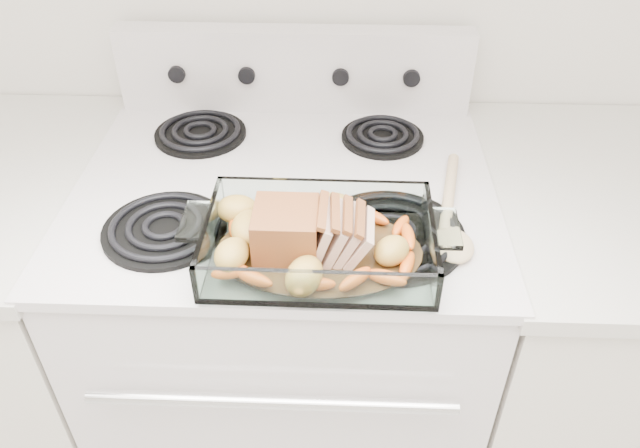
{
  "coord_description": "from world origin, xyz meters",
  "views": [
    {
      "loc": [
        0.1,
        0.69,
        1.6
      ],
      "look_at": [
        0.07,
        1.45,
        0.99
      ],
      "focal_mm": 35.0,
      "sensor_mm": 36.0,
      "label": 1
    }
  ],
  "objects_px": {
    "electric_range": "(292,341)",
    "counter_right": "(578,354)",
    "pork_roast": "(302,232)",
    "counter_left": "(14,337)",
    "baking_dish": "(320,246)"
  },
  "relations": [
    {
      "from": "counter_left",
      "to": "baking_dish",
      "type": "xyz_separation_m",
      "value": [
        0.74,
        -0.22,
        0.5
      ]
    },
    {
      "from": "counter_right",
      "to": "baking_dish",
      "type": "xyz_separation_m",
      "value": [
        -0.59,
        -0.22,
        0.5
      ]
    },
    {
      "from": "electric_range",
      "to": "baking_dish",
      "type": "bearing_deg",
      "value": -71.69
    },
    {
      "from": "electric_range",
      "to": "baking_dish",
      "type": "relative_size",
      "value": 3.15
    },
    {
      "from": "counter_left",
      "to": "counter_right",
      "type": "relative_size",
      "value": 1.0
    },
    {
      "from": "counter_left",
      "to": "counter_right",
      "type": "bearing_deg",
      "value": 0.0
    },
    {
      "from": "electric_range",
      "to": "counter_right",
      "type": "relative_size",
      "value": 1.2
    },
    {
      "from": "pork_roast",
      "to": "counter_right",
      "type": "bearing_deg",
      "value": 9.84
    },
    {
      "from": "electric_range",
      "to": "baking_dish",
      "type": "xyz_separation_m",
      "value": [
        0.07,
        -0.22,
        0.48
      ]
    },
    {
      "from": "counter_right",
      "to": "pork_roast",
      "type": "xyz_separation_m",
      "value": [
        -0.62,
        -0.22,
        0.52
      ]
    },
    {
      "from": "electric_range",
      "to": "counter_right",
      "type": "distance_m",
      "value": 0.67
    },
    {
      "from": "electric_range",
      "to": "pork_roast",
      "type": "bearing_deg",
      "value": -78.02
    },
    {
      "from": "electric_range",
      "to": "counter_right",
      "type": "bearing_deg",
      "value": -0.1
    },
    {
      "from": "counter_left",
      "to": "baking_dish",
      "type": "bearing_deg",
      "value": -16.73
    },
    {
      "from": "counter_left",
      "to": "pork_roast",
      "type": "bearing_deg",
      "value": -17.32
    }
  ]
}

